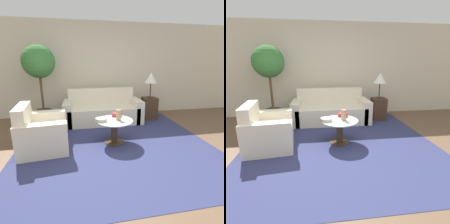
{
  "view_description": "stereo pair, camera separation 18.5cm",
  "coord_description": "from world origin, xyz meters",
  "views": [
    {
      "loc": [
        -0.51,
        -2.34,
        1.51
      ],
      "look_at": [
        0.11,
        0.99,
        0.55
      ],
      "focal_mm": 28.0,
      "sensor_mm": 36.0,
      "label": 1
    },
    {
      "loc": [
        -0.32,
        -2.37,
        1.51
      ],
      "look_at": [
        0.11,
        0.99,
        0.55
      ],
      "focal_mm": 28.0,
      "sensor_mm": 36.0,
      "label": 2
    }
  ],
  "objects": [
    {
      "name": "ground_plane",
      "position": [
        0.0,
        0.0,
        0.0
      ],
      "size": [
        14.0,
        14.0,
        0.0
      ],
      "primitive_type": "plane",
      "color": "brown"
    },
    {
      "name": "wall_back",
      "position": [
        0.0,
        2.81,
        1.3
      ],
      "size": [
        10.0,
        0.06,
        2.6
      ],
      "color": "beige",
      "rests_on": "ground_plane"
    },
    {
      "name": "rug",
      "position": [
        0.11,
        0.74,
        0.0
      ],
      "size": [
        3.59,
        3.53,
        0.01
      ],
      "color": "navy",
      "rests_on": "ground_plane"
    },
    {
      "name": "sofa_main",
      "position": [
        0.06,
        2.09,
        0.28
      ],
      "size": [
        1.96,
        0.87,
        0.85
      ],
      "color": "beige",
      "rests_on": "ground_plane"
    },
    {
      "name": "armchair",
      "position": [
        -1.25,
        0.77,
        0.28
      ],
      "size": [
        0.9,
        1.06,
        0.81
      ],
      "rotation": [
        0.0,
        0.0,
        1.68
      ],
      "color": "beige",
      "rests_on": "ground_plane"
    },
    {
      "name": "coffee_table",
      "position": [
        0.11,
        0.74,
        0.3
      ],
      "size": [
        0.71,
        0.71,
        0.46
      ],
      "color": "#422D1E",
      "rests_on": "ground_plane"
    },
    {
      "name": "side_table",
      "position": [
        1.36,
        2.07,
        0.3
      ],
      "size": [
        0.36,
        0.36,
        0.59
      ],
      "color": "#422D1E",
      "rests_on": "ground_plane"
    },
    {
      "name": "table_lamp",
      "position": [
        1.36,
        2.07,
        1.11
      ],
      "size": [
        0.34,
        0.34,
        0.67
      ],
      "color": "#422D1E",
      "rests_on": "side_table"
    },
    {
      "name": "potted_plant",
      "position": [
        -1.45,
        2.24,
        1.39
      ],
      "size": [
        0.77,
        0.77,
        1.92
      ],
      "color": "#3D3833",
      "rests_on": "ground_plane"
    },
    {
      "name": "vase",
      "position": [
        0.18,
        0.72,
        0.56
      ],
      "size": [
        0.09,
        0.09,
        0.21
      ],
      "color": "tan",
      "rests_on": "coffee_table"
    },
    {
      "name": "bowl",
      "position": [
        -0.15,
        0.72,
        0.49
      ],
      "size": [
        0.21,
        0.21,
        0.06
      ],
      "color": "beige",
      "rests_on": "coffee_table"
    },
    {
      "name": "book_stack",
      "position": [
        0.2,
        0.97,
        0.49
      ],
      "size": [
        0.21,
        0.19,
        0.07
      ],
      "rotation": [
        0.0,
        0.0,
        -0.42
      ],
      "color": "#BC3333",
      "rests_on": "coffee_table"
    }
  ]
}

